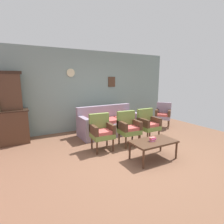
# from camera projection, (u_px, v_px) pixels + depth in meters

# --- Properties ---
(ground_plane) EXTENTS (7.68, 7.68, 0.00)m
(ground_plane) POSITION_uv_depth(u_px,v_px,m) (131.00, 156.00, 4.06)
(ground_plane) COLOR brown
(wall_back_with_decor) EXTENTS (6.40, 0.09, 2.70)m
(wall_back_with_decor) POSITION_uv_depth(u_px,v_px,m) (88.00, 91.00, 6.08)
(wall_back_with_decor) COLOR gray
(wall_back_with_decor) RESTS_ON ground
(side_cabinet) EXTENTS (1.16, 0.55, 0.93)m
(side_cabinet) POSITION_uv_depth(u_px,v_px,m) (6.00, 127.00, 4.74)
(side_cabinet) COLOR #472D1E
(side_cabinet) RESTS_ON ground
(cabinet_upper_hutch) EXTENTS (0.99, 0.38, 1.03)m
(cabinet_upper_hutch) POSITION_uv_depth(u_px,v_px,m) (2.00, 91.00, 4.62)
(cabinet_upper_hutch) COLOR #472D1E
(cabinet_upper_hutch) RESTS_ON side_cabinet
(floral_couch) EXTENTS (1.94, 0.86, 0.90)m
(floral_couch) POSITION_uv_depth(u_px,v_px,m) (109.00, 124.00, 5.65)
(floral_couch) COLOR gray
(floral_couch) RESTS_ON ground
(armchair_row_middle) EXTENTS (0.55, 0.52, 0.90)m
(armchair_row_middle) POSITION_uv_depth(u_px,v_px,m) (101.00, 130.00, 4.36)
(armchair_row_middle) COLOR olive
(armchair_row_middle) RESTS_ON ground
(armchair_near_couch_end) EXTENTS (0.55, 0.52, 0.90)m
(armchair_near_couch_end) POSITION_uv_depth(u_px,v_px,m) (129.00, 127.00, 4.71)
(armchair_near_couch_end) COLOR olive
(armchair_near_couch_end) RESTS_ON ground
(armchair_by_doorway) EXTENTS (0.53, 0.50, 0.90)m
(armchair_by_doorway) POSITION_uv_depth(u_px,v_px,m) (148.00, 123.00, 5.08)
(armchair_by_doorway) COLOR olive
(armchair_by_doorway) RESTS_ON ground
(wingback_chair_by_fireplace) EXTENTS (0.71, 0.71, 0.90)m
(wingback_chair_by_fireplace) POSITION_uv_depth(u_px,v_px,m) (163.00, 114.00, 6.44)
(wingback_chair_by_fireplace) COLOR gray
(wingback_chair_by_fireplace) RESTS_ON ground
(coffee_table) EXTENTS (1.00, 0.56, 0.42)m
(coffee_table) POSITION_uv_depth(u_px,v_px,m) (153.00, 143.00, 3.86)
(coffee_table) COLOR #472D1E
(coffee_table) RESTS_ON ground
(book_stack_on_table) EXTENTS (0.14, 0.10, 0.08)m
(book_stack_on_table) POSITION_uv_depth(u_px,v_px,m) (153.00, 139.00, 3.83)
(book_stack_on_table) COLOR pink
(book_stack_on_table) RESTS_ON coffee_table
(floor_vase_by_wall) EXTENTS (0.19, 0.19, 0.61)m
(floor_vase_by_wall) POSITION_uv_depth(u_px,v_px,m) (158.00, 115.00, 7.20)
(floor_vase_by_wall) COLOR #7D625F
(floor_vase_by_wall) RESTS_ON ground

